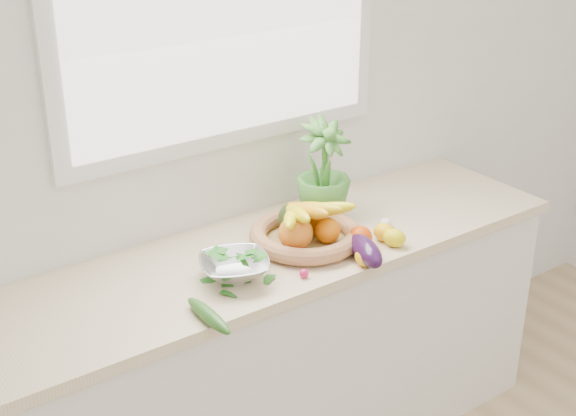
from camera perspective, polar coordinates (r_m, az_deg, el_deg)
back_wall at (r=2.89m, az=-4.55°, el=7.34°), size 4.50×0.02×2.70m
counter_cabinet at (r=3.07m, az=-0.99°, el=-10.69°), size 2.20×0.58×0.86m
countertop at (r=2.83m, az=-1.06°, el=-3.24°), size 2.24×0.62×0.04m
orange_loose at (r=2.81m, az=5.17°, el=-2.13°), size 0.11×0.11×0.09m
lemon_a at (r=2.85m, az=7.58°, el=-2.13°), size 0.10×0.10×0.06m
lemon_b at (r=2.71m, az=5.45°, el=-3.46°), size 0.09×0.10×0.06m
lemon_c at (r=2.88m, az=6.86°, el=-1.72°), size 0.09×0.10×0.07m
apple at (r=2.77m, az=0.50°, el=-2.57°), size 0.10×0.10×0.08m
ginger at (r=2.77m, az=3.69°, el=-3.10°), size 0.11×0.09×0.03m
garlic_a at (r=2.95m, az=3.48°, el=-1.14°), size 0.07×0.07×0.05m
garlic_b at (r=2.99m, az=2.92°, el=-0.79°), size 0.06×0.06×0.04m
garlic_c at (r=2.98m, az=6.98°, el=-1.09°), size 0.05×0.05×0.04m
eggplant at (r=2.73m, az=5.55°, el=-3.04°), size 0.14×0.23×0.08m
cucumber at (r=2.41m, az=-5.68°, el=-7.63°), size 0.05×0.24×0.04m
radish at (r=2.63m, az=1.13°, el=-4.67°), size 0.04×0.04×0.03m
potted_herb at (r=2.97m, az=2.52°, el=2.78°), size 0.23×0.23×0.37m
fruit_basket at (r=2.83m, az=1.20°, el=-1.56°), size 0.40×0.40×0.19m
colander_with_spinach at (r=2.61m, az=-3.84°, el=-3.89°), size 0.30×0.30×0.12m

